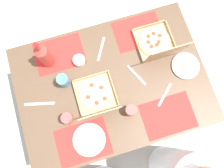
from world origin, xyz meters
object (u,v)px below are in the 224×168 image
object	(u,v)px
soda_bottle	(44,55)
cup_clear_right	(131,110)
condiment_bowl	(79,61)
pizza_box_corner_right	(96,98)
plate_near_right	(90,140)
plate_far_left	(186,66)
cup_spare	(63,81)
cup_clear_left	(68,118)
pizza_box_corner_left	(157,44)

from	to	relation	value
soda_bottle	cup_clear_right	size ratio (longest dim) A/B	3.34
condiment_bowl	pizza_box_corner_right	bearing A→B (deg)	98.33
plate_near_right	pizza_box_corner_right	bearing A→B (deg)	-115.82
soda_bottle	plate_near_right	bearing A→B (deg)	102.06
plate_far_left	cup_clear_right	world-z (taller)	cup_clear_right
soda_bottle	cup_spare	distance (m)	0.21
plate_near_right	cup_clear_left	distance (m)	0.21
pizza_box_corner_left	soda_bottle	distance (m)	0.80
pizza_box_corner_right	plate_far_left	world-z (taller)	pizza_box_corner_right
pizza_box_corner_left	condiment_bowl	xyz separation A→B (m)	(0.57, -0.05, -0.02)
pizza_box_corner_left	plate_far_left	bearing A→B (deg)	126.37
plate_far_left	cup_clear_right	distance (m)	0.52
cup_clear_right	condiment_bowl	world-z (taller)	cup_clear_right
soda_bottle	cup_clear_left	xyz separation A→B (m)	(-0.03, 0.45, -0.09)
cup_spare	condiment_bowl	world-z (taller)	cup_spare
cup_spare	plate_far_left	bearing A→B (deg)	170.87
plate_near_right	cup_clear_right	bearing A→B (deg)	-162.24
soda_bottle	cup_clear_left	size ratio (longest dim) A/B	3.55
pizza_box_corner_right	cup_clear_right	bearing A→B (deg)	142.24
pizza_box_corner_right	pizza_box_corner_left	xyz separation A→B (m)	(-0.53, -0.25, 0.00)
pizza_box_corner_left	cup_clear_left	xyz separation A→B (m)	(0.75, 0.33, -0.00)
cup_spare	pizza_box_corner_left	bearing A→B (deg)	-174.30
cup_clear_right	soda_bottle	bearing A→B (deg)	-48.74
soda_bottle	cup_clear_right	distance (m)	0.70
cup_clear_left	cup_spare	world-z (taller)	cup_spare
cup_spare	pizza_box_corner_right	bearing A→B (deg)	136.21
pizza_box_corner_right	condiment_bowl	xyz separation A→B (m)	(0.04, -0.30, -0.02)
cup_clear_left	cup_clear_right	distance (m)	0.43
pizza_box_corner_left	cup_clear_right	world-z (taller)	pizza_box_corner_left
pizza_box_corner_left	plate_near_right	xyz separation A→B (m)	(0.65, 0.51, -0.04)
pizza_box_corner_left	condiment_bowl	size ratio (longest dim) A/B	3.60
cup_spare	cup_clear_right	bearing A→B (deg)	139.18
pizza_box_corner_right	pizza_box_corner_left	distance (m)	0.58
cup_spare	soda_bottle	bearing A→B (deg)	-69.31
plate_far_left	cup_spare	world-z (taller)	cup_spare
pizza_box_corner_left	cup_clear_left	distance (m)	0.82
pizza_box_corner_left	pizza_box_corner_right	bearing A→B (deg)	25.34
plate_far_left	cup_clear_right	bearing A→B (deg)	21.62
pizza_box_corner_right	cup_clear_left	world-z (taller)	pizza_box_corner_right
condiment_bowl	plate_far_left	bearing A→B (deg)	160.14
plate_far_left	soda_bottle	xyz separation A→B (m)	(0.94, -0.33, 0.12)
soda_bottle	cup_spare	size ratio (longest dim) A/B	2.94
soda_bottle	cup_spare	world-z (taller)	soda_bottle
cup_spare	condiment_bowl	distance (m)	0.19
plate_far_left	condiment_bowl	distance (m)	0.77
cup_spare	cup_clear_right	size ratio (longest dim) A/B	1.14
soda_bottle	cup_clear_right	world-z (taller)	soda_bottle
cup_clear_left	condiment_bowl	world-z (taller)	cup_clear_left
plate_near_right	cup_clear_left	xyz separation A→B (m)	(0.10, -0.18, 0.04)
pizza_box_corner_left	cup_clear_right	xyz separation A→B (m)	(0.33, 0.40, 0.00)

